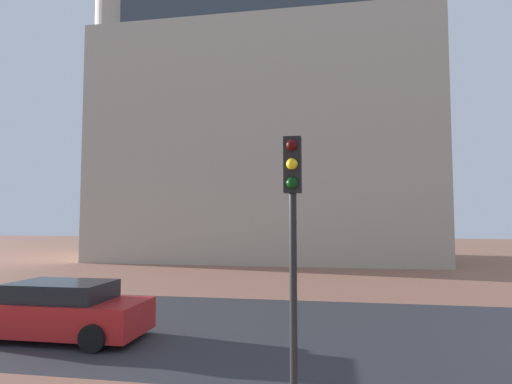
{
  "coord_description": "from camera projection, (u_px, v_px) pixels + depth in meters",
  "views": [
    {
      "loc": [
        2.09,
        -3.17,
        3.02
      ],
      "look_at": [
        -0.31,
        10.66,
        3.96
      ],
      "focal_mm": 29.55,
      "sensor_mm": 36.0,
      "label": 1
    }
  ],
  "objects": [
    {
      "name": "landmark_building",
      "position": [
        262.0,
        130.0,
        34.2
      ],
      "size": [
        25.14,
        12.73,
        33.17
      ],
      "color": "#B2A893",
      "rests_on": "ground_plane"
    },
    {
      "name": "traffic_light_pole",
      "position": [
        293.0,
        218.0,
        6.69
      ],
      "size": [
        0.28,
        0.34,
        4.36
      ],
      "color": "black",
      "rests_on": "ground_plane"
    },
    {
      "name": "car_red",
      "position": [
        61.0,
        311.0,
        10.79
      ],
      "size": [
        4.4,
        2.03,
        1.43
      ],
      "color": "red",
      "rests_on": "ground_plane"
    },
    {
      "name": "street_asphalt_strip",
      "position": [
        255.0,
        328.0,
        11.78
      ],
      "size": [
        120.0,
        8.53,
        0.0
      ],
      "primitive_type": "cube",
      "color": "#2D2D33",
      "rests_on": "ground_plane"
    },
    {
      "name": "ground_plane",
      "position": [
        262.0,
        317.0,
        13.1
      ],
      "size": [
        120.0,
        120.0,
        0.0
      ],
      "primitive_type": "plane",
      "color": "#93604C"
    }
  ]
}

